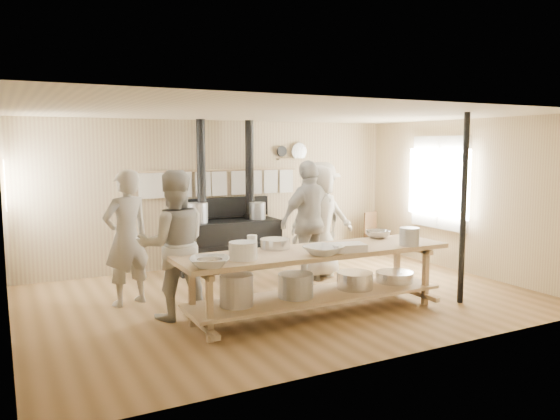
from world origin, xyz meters
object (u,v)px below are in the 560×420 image
at_px(cook_left, 173,245).
at_px(cook_by_window, 321,214).
at_px(cook_right, 310,221).
at_px(stove, 227,239).
at_px(cook_center, 319,222).
at_px(roasting_pan, 348,247).
at_px(prep_table, 316,275).
at_px(cook_far_left, 126,238).
at_px(chair, 376,241).

height_order(cook_left, cook_by_window, cook_by_window).
bearing_deg(cook_left, cook_right, -153.52).
bearing_deg(cook_right, cook_by_window, -141.90).
height_order(stove, cook_by_window, stove).
xyz_separation_m(cook_left, cook_center, (2.71, 0.99, -0.00)).
distance_m(cook_by_window, roasting_pan, 3.03).
xyz_separation_m(cook_center, cook_by_window, (0.53, 0.76, 0.01)).
xyz_separation_m(prep_table, cook_by_window, (1.61, 2.47, 0.41)).
height_order(stove, cook_far_left, stove).
distance_m(stove, cook_center, 1.75).
bearing_deg(cook_right, cook_far_left, -11.63).
bearing_deg(stove, cook_center, -50.59).
relative_size(stove, roasting_pan, 6.08).
bearing_deg(stove, prep_table, -90.04).
height_order(chair, roasting_pan, roasting_pan).
distance_m(cook_far_left, cook_right, 2.85).
xyz_separation_m(cook_by_window, roasting_pan, (-1.31, -2.74, -0.04)).
relative_size(cook_right, roasting_pan, 4.52).
distance_m(cook_by_window, chair, 1.74).
bearing_deg(cook_by_window, cook_far_left, -162.16).
xyz_separation_m(cook_center, cook_right, (-0.25, -0.14, 0.04)).
bearing_deg(chair, cook_far_left, 177.06).
xyz_separation_m(cook_center, chair, (2.07, 1.16, -0.68)).
bearing_deg(cook_left, cook_center, -152.47).
bearing_deg(cook_left, prep_table, 163.76).
height_order(cook_right, cook_by_window, cook_right).
bearing_deg(chair, cook_center, -167.56).
bearing_deg(cook_far_left, cook_left, 95.17).
relative_size(stove, cook_left, 1.40).
relative_size(prep_table, cook_right, 1.86).
bearing_deg(prep_table, chair, 42.26).
distance_m(prep_table, cook_by_window, 2.97).
distance_m(stove, cook_far_left, 2.52).
bearing_deg(roasting_pan, cook_right, 73.83).
distance_m(prep_table, roasting_pan, 0.55).
bearing_deg(cook_center, cook_by_window, -135.16).
xyz_separation_m(prep_table, cook_far_left, (-2.03, 1.59, 0.40)).
height_order(stove, cook_center, stove).
bearing_deg(cook_center, roasting_pan, 57.75).
xyz_separation_m(stove, chair, (3.15, -0.15, -0.28)).
relative_size(cook_far_left, cook_right, 0.95).
bearing_deg(cook_center, cook_right, 18.76).
height_order(prep_table, cook_by_window, cook_by_window).
bearing_deg(cook_center, stove, -61.16).
bearing_deg(cook_by_window, stove, 165.25).
distance_m(chair, roasting_pan, 4.29).
height_order(stove, cook_right, stove).
bearing_deg(cook_far_left, cook_center, 162.83).
bearing_deg(stove, roasting_pan, -84.88).
xyz_separation_m(cook_far_left, chair, (5.18, 1.28, -0.68)).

